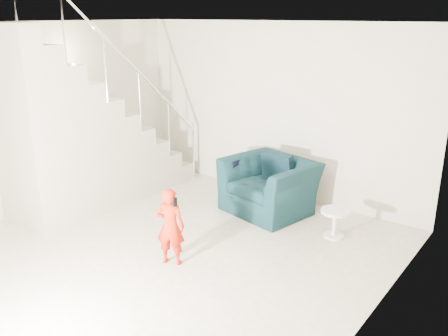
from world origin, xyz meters
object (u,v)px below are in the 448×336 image
(side_table, at_px, (335,219))
(staircase, at_px, (81,145))
(toddler, at_px, (170,226))
(armchair, at_px, (269,186))

(side_table, xyz_separation_m, staircase, (-3.49, -1.27, 0.69))
(toddler, bearing_deg, staircase, -37.26)
(toddler, relative_size, staircase, 0.26)
(armchair, distance_m, staircase, 2.84)
(side_table, bearing_deg, toddler, -124.64)
(staircase, bearing_deg, toddler, -12.93)
(toddler, bearing_deg, side_table, -148.97)
(side_table, relative_size, staircase, 0.10)
(armchair, bearing_deg, staircase, -136.01)
(armchair, xyz_separation_m, side_table, (1.14, -0.22, -0.14))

